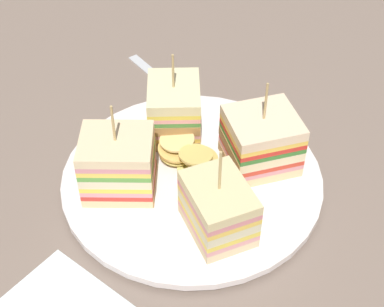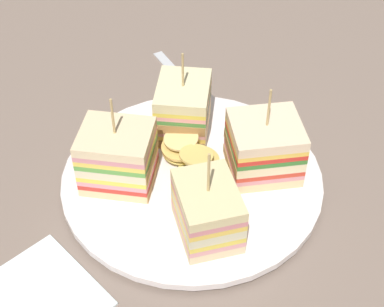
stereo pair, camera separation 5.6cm
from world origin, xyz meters
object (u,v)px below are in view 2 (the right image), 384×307
object	(u,v)px
plate	(192,179)
spoon	(198,95)
sandwich_wedge_0	(118,157)
sandwich_wedge_3	(183,108)
sandwich_wedge_1	(207,211)
chip_pile	(189,153)
sandwich_wedge_2	(264,147)

from	to	relation	value
plate	spoon	distance (cm)	14.41
spoon	plate	bearing A→B (deg)	-31.48
plate	sandwich_wedge_0	size ratio (longest dim) A/B	2.60
sandwich_wedge_3	sandwich_wedge_0	bearing A→B (deg)	-32.92
spoon	sandwich_wedge_1	bearing A→B (deg)	-26.96
plate	chip_pile	size ratio (longest dim) A/B	3.38
sandwich_wedge_1	spoon	bearing A→B (deg)	-13.00
sandwich_wedge_0	sandwich_wedge_3	size ratio (longest dim) A/B	1.03
sandwich_wedge_0	spoon	size ratio (longest dim) A/B	0.70
plate	spoon	bearing A→B (deg)	-138.31
sandwich_wedge_0	plate	bearing A→B (deg)	12.80
sandwich_wedge_0	chip_pile	xyz separation A→B (cm)	(-6.34, 3.26, -1.60)
spoon	chip_pile	bearing A→B (deg)	-33.38
sandwich_wedge_1	sandwich_wedge_3	xyz separation A→B (cm)	(-8.44, -11.44, 0.24)
plate	sandwich_wedge_2	world-z (taller)	sandwich_wedge_2
chip_pile	sandwich_wedge_2	bearing A→B (deg)	128.44
plate	sandwich_wedge_3	distance (cm)	7.90
plate	sandwich_wedge_3	xyz separation A→B (cm)	(-4.40, -5.59, 3.43)
sandwich_wedge_2	sandwich_wedge_3	size ratio (longest dim) A/B	1.02
sandwich_wedge_3	sandwich_wedge_2	bearing A→B (deg)	59.01
sandwich_wedge_2	spoon	distance (cm)	15.34
sandwich_wedge_3	spoon	bearing A→B (deg)	174.09
sandwich_wedge_2	sandwich_wedge_3	bearing A→B (deg)	-45.67
plate	sandwich_wedge_3	bearing A→B (deg)	-128.19
chip_pile	sandwich_wedge_0	bearing A→B (deg)	-27.22
sandwich_wedge_2	sandwich_wedge_3	world-z (taller)	sandwich_wedge_2
sandwich_wedge_0	chip_pile	world-z (taller)	sandwich_wedge_0
chip_pile	spoon	xyz separation A→B (cm)	(-9.75, -8.12, -2.40)
sandwich_wedge_1	sandwich_wedge_2	bearing A→B (deg)	-50.40
sandwich_wedge_3	plate	bearing A→B (deg)	13.79
sandwich_wedge_0	chip_pile	size ratio (longest dim) A/B	1.30
chip_pile	sandwich_wedge_3	bearing A→B (deg)	-129.38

